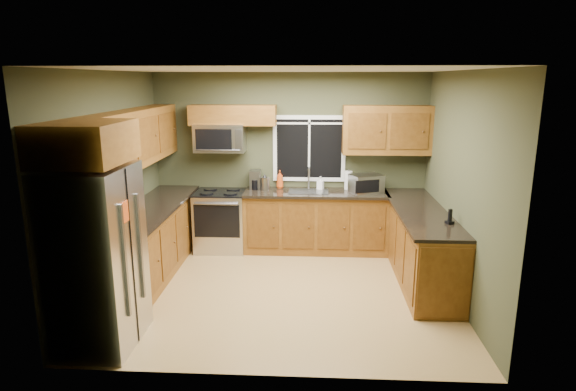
# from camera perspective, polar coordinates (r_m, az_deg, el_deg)

# --- Properties ---
(floor) EXTENTS (4.20, 4.20, 0.00)m
(floor) POSITION_cam_1_polar(r_m,az_deg,el_deg) (6.19, -0.65, -11.17)
(floor) COLOR #A47E48
(floor) RESTS_ON ground
(ceiling) EXTENTS (4.20, 4.20, 0.00)m
(ceiling) POSITION_cam_1_polar(r_m,az_deg,el_deg) (5.62, -0.73, 14.68)
(ceiling) COLOR white
(ceiling) RESTS_ON back_wall
(back_wall) EXTENTS (4.20, 0.00, 4.20)m
(back_wall) POSITION_cam_1_polar(r_m,az_deg,el_deg) (7.52, 0.22, 4.10)
(back_wall) COLOR #3C3F26
(back_wall) RESTS_ON ground
(front_wall) EXTENTS (4.20, 0.00, 4.20)m
(front_wall) POSITION_cam_1_polar(r_m,az_deg,el_deg) (4.02, -2.37, -4.47)
(front_wall) COLOR #3C3F26
(front_wall) RESTS_ON ground
(left_wall) EXTENTS (0.00, 3.60, 3.60)m
(left_wall) POSITION_cam_1_polar(r_m,az_deg,el_deg) (6.25, -20.27, 1.27)
(left_wall) COLOR #3C3F26
(left_wall) RESTS_ON ground
(right_wall) EXTENTS (0.00, 3.60, 3.60)m
(right_wall) POSITION_cam_1_polar(r_m,az_deg,el_deg) (6.00, 19.76, 0.82)
(right_wall) COLOR #3C3F26
(right_wall) RESTS_ON ground
(window) EXTENTS (1.12, 0.03, 1.02)m
(window) POSITION_cam_1_polar(r_m,az_deg,el_deg) (7.46, 2.52, 5.59)
(window) COLOR white
(window) RESTS_ON back_wall
(base_cabinets_left) EXTENTS (0.60, 2.65, 0.90)m
(base_cabinets_left) POSITION_cam_1_polar(r_m,az_deg,el_deg) (6.81, -15.76, -5.28)
(base_cabinets_left) COLOR brown
(base_cabinets_left) RESTS_ON ground
(countertop_left) EXTENTS (0.65, 2.65, 0.04)m
(countertop_left) POSITION_cam_1_polar(r_m,az_deg,el_deg) (6.67, -15.81, -1.47)
(countertop_left) COLOR black
(countertop_left) RESTS_ON base_cabinets_left
(base_cabinets_back) EXTENTS (2.17, 0.60, 0.90)m
(base_cabinets_back) POSITION_cam_1_polar(r_m,az_deg,el_deg) (7.43, 3.30, -3.19)
(base_cabinets_back) COLOR brown
(base_cabinets_back) RESTS_ON ground
(countertop_back) EXTENTS (2.17, 0.65, 0.04)m
(countertop_back) POSITION_cam_1_polar(r_m,az_deg,el_deg) (7.28, 3.35, 0.30)
(countertop_back) COLOR black
(countertop_back) RESTS_ON base_cabinets_back
(base_cabinets_peninsula) EXTENTS (0.60, 2.52, 0.90)m
(base_cabinets_peninsula) POSITION_cam_1_polar(r_m,az_deg,el_deg) (6.67, 15.36, -5.65)
(base_cabinets_peninsula) COLOR brown
(base_cabinets_peninsula) RESTS_ON ground
(countertop_peninsula) EXTENTS (0.65, 2.50, 0.04)m
(countertop_peninsula) POSITION_cam_1_polar(r_m,az_deg,el_deg) (6.53, 15.39, -1.74)
(countertop_peninsula) COLOR black
(countertop_peninsula) RESTS_ON base_cabinets_peninsula
(upper_cabinets_left) EXTENTS (0.33, 2.65, 0.72)m
(upper_cabinets_left) POSITION_cam_1_polar(r_m,az_deg,el_deg) (6.55, -17.68, 6.53)
(upper_cabinets_left) COLOR brown
(upper_cabinets_left) RESTS_ON left_wall
(upper_cabinets_back_left) EXTENTS (1.30, 0.33, 0.30)m
(upper_cabinets_back_left) POSITION_cam_1_polar(r_m,az_deg,el_deg) (7.36, -6.56, 9.45)
(upper_cabinets_back_left) COLOR brown
(upper_cabinets_back_left) RESTS_ON back_wall
(upper_cabinets_back_right) EXTENTS (1.30, 0.33, 0.72)m
(upper_cabinets_back_right) POSITION_cam_1_polar(r_m,az_deg,el_deg) (7.36, 11.61, 7.62)
(upper_cabinets_back_right) COLOR brown
(upper_cabinets_back_right) RESTS_ON back_wall
(upper_cabinet_over_fridge) EXTENTS (0.72, 0.90, 0.38)m
(upper_cabinet_over_fridge) POSITION_cam_1_polar(r_m,az_deg,el_deg) (4.83, -22.98, 5.79)
(upper_cabinet_over_fridge) COLOR brown
(upper_cabinet_over_fridge) RESTS_ON left_wall
(refrigerator) EXTENTS (0.74, 0.90, 1.80)m
(refrigerator) POSITION_cam_1_polar(r_m,az_deg,el_deg) (5.09, -21.79, -6.88)
(refrigerator) COLOR #B7B7BC
(refrigerator) RESTS_ON ground
(range) EXTENTS (0.76, 0.69, 0.94)m
(range) POSITION_cam_1_polar(r_m,az_deg,el_deg) (7.53, -7.94, -2.92)
(range) COLOR #B7B7BC
(range) RESTS_ON ground
(microwave) EXTENTS (0.76, 0.41, 0.42)m
(microwave) POSITION_cam_1_polar(r_m,az_deg,el_deg) (7.40, -8.06, 6.78)
(microwave) COLOR #B7B7BC
(microwave) RESTS_ON back_wall
(sink) EXTENTS (0.60, 0.42, 0.36)m
(sink) POSITION_cam_1_polar(r_m,az_deg,el_deg) (7.29, 2.45, 0.59)
(sink) COLOR slate
(sink) RESTS_ON countertop_back
(toaster_oven) EXTENTS (0.54, 0.48, 0.28)m
(toaster_oven) POSITION_cam_1_polar(r_m,az_deg,el_deg) (7.24, 9.25, 1.36)
(toaster_oven) COLOR #B7B7BC
(toaster_oven) RESTS_ON countertop_back
(coffee_maker) EXTENTS (0.18, 0.24, 0.29)m
(coffee_maker) POSITION_cam_1_polar(r_m,az_deg,el_deg) (7.46, -3.90, 1.83)
(coffee_maker) COLOR slate
(coffee_maker) RESTS_ON countertop_back
(kettle) EXTENTS (0.15, 0.15, 0.25)m
(kettle) POSITION_cam_1_polar(r_m,az_deg,el_deg) (7.33, -2.77, 1.49)
(kettle) COLOR #B7B7BC
(kettle) RESTS_ON countertop_back
(paper_towel_roll) EXTENTS (0.15, 0.15, 0.31)m
(paper_towel_roll) POSITION_cam_1_polar(r_m,az_deg,el_deg) (7.46, 7.17, 1.82)
(paper_towel_roll) COLOR white
(paper_towel_roll) RESTS_ON countertop_back
(soap_bottle_a) EXTENTS (0.12, 0.12, 0.28)m
(soap_bottle_a) POSITION_cam_1_polar(r_m,az_deg,el_deg) (7.48, -0.97, 1.94)
(soap_bottle_a) COLOR #D64A14
(soap_bottle_a) RESTS_ON countertop_back
(soap_bottle_b) EXTENTS (0.12, 0.12, 0.20)m
(soap_bottle_b) POSITION_cam_1_polar(r_m,az_deg,el_deg) (7.42, 3.86, 1.51)
(soap_bottle_b) COLOR white
(soap_bottle_b) RESTS_ON countertop_back
(cordless_phone) EXTENTS (0.10, 0.10, 0.18)m
(cordless_phone) POSITION_cam_1_polar(r_m,az_deg,el_deg) (5.97, 18.62, -2.70)
(cordless_phone) COLOR black
(cordless_phone) RESTS_ON countertop_peninsula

